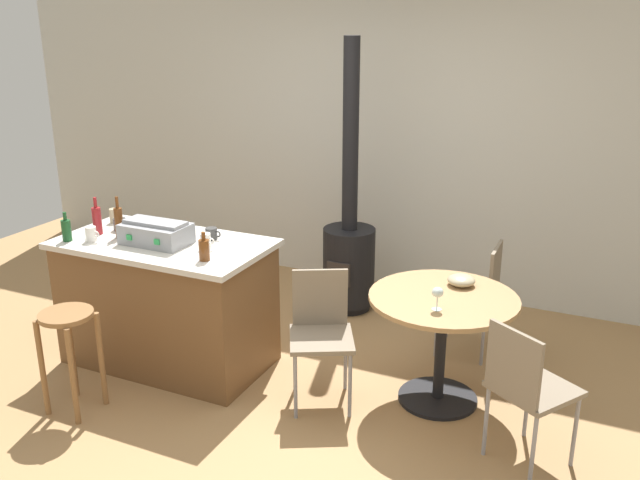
# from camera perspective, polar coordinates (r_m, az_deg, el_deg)

# --- Properties ---
(ground_plane) EXTENTS (8.80, 8.80, 0.00)m
(ground_plane) POSITION_cam_1_polar(r_m,az_deg,el_deg) (4.66, -4.18, -13.07)
(ground_plane) COLOR #A37A4C
(back_wall) EXTENTS (8.00, 0.10, 2.70)m
(back_wall) POSITION_cam_1_polar(r_m,az_deg,el_deg) (6.17, 6.00, 8.25)
(back_wall) COLOR beige
(back_wall) RESTS_ON ground_plane
(kitchen_island) EXTENTS (1.49, 0.81, 0.92)m
(kitchen_island) POSITION_cam_1_polar(r_m,az_deg,el_deg) (5.03, -12.60, -5.06)
(kitchen_island) COLOR brown
(kitchen_island) RESTS_ON ground_plane
(wooden_stool) EXTENTS (0.33, 0.33, 0.68)m
(wooden_stool) POSITION_cam_1_polar(r_m,az_deg,el_deg) (4.59, -20.16, -7.81)
(wooden_stool) COLOR olive
(wooden_stool) RESTS_ON ground_plane
(dining_table) EXTENTS (0.94, 0.94, 0.74)m
(dining_table) POSITION_cam_1_polar(r_m,az_deg,el_deg) (4.44, 10.13, -6.72)
(dining_table) COLOR black
(dining_table) RESTS_ON ground_plane
(folding_chair_near) EXTENTS (0.55, 0.55, 0.86)m
(folding_chair_near) POSITION_cam_1_polar(r_m,az_deg,el_deg) (3.97, 16.79, -11.44)
(folding_chair_near) COLOR #7F705B
(folding_chair_near) RESTS_ON ground_plane
(folding_chair_far) EXTENTS (0.41, 0.41, 0.86)m
(folding_chair_far) POSITION_cam_1_polar(r_m,az_deg,el_deg) (5.14, 12.93, -4.08)
(folding_chair_far) COLOR #7F705B
(folding_chair_far) RESTS_ON ground_plane
(folding_chair_left) EXTENTS (0.54, 0.54, 0.86)m
(folding_chair_left) POSITION_cam_1_polar(r_m,az_deg,el_deg) (4.43, 0.08, -7.28)
(folding_chair_left) COLOR #7F705B
(folding_chair_left) RESTS_ON ground_plane
(wood_stove) EXTENTS (0.44, 0.45, 2.26)m
(wood_stove) POSITION_cam_1_polar(r_m,az_deg,el_deg) (5.76, 2.43, -0.66)
(wood_stove) COLOR black
(wood_stove) RESTS_ON ground_plane
(toolbox) EXTENTS (0.46, 0.28, 0.16)m
(toolbox) POSITION_cam_1_polar(r_m,az_deg,el_deg) (4.81, -13.49, 0.59)
(toolbox) COLOR gray
(toolbox) RESTS_ON kitchen_island
(bottle_0) EXTENTS (0.06, 0.06, 0.21)m
(bottle_0) POSITION_cam_1_polar(r_m,az_deg,el_deg) (5.05, -20.36, 0.80)
(bottle_0) COLOR #194C23
(bottle_0) RESTS_ON kitchen_island
(bottle_1) EXTENTS (0.06, 0.06, 0.29)m
(bottle_1) POSITION_cam_1_polar(r_m,az_deg,el_deg) (5.00, -16.41, 1.47)
(bottle_1) COLOR #603314
(bottle_1) RESTS_ON kitchen_island
(bottle_2) EXTENTS (0.06, 0.06, 0.27)m
(bottle_2) POSITION_cam_1_polar(r_m,az_deg,el_deg) (5.13, -18.07, 1.60)
(bottle_2) COLOR maroon
(bottle_2) RESTS_ON kitchen_island
(bottle_3) EXTENTS (0.07, 0.07, 0.19)m
(bottle_3) POSITION_cam_1_polar(r_m,az_deg,el_deg) (4.42, -9.62, -0.78)
(bottle_3) COLOR #603314
(bottle_3) RESTS_ON kitchen_island
(cup_0) EXTENTS (0.12, 0.08, 0.08)m
(cup_0) POSITION_cam_1_polar(r_m,az_deg,el_deg) (4.84, -9.01, 0.53)
(cup_0) COLOR #383838
(cup_0) RESTS_ON kitchen_island
(cup_1) EXTENTS (0.13, 0.09, 0.09)m
(cup_1) POSITION_cam_1_polar(r_m,az_deg,el_deg) (5.19, -16.32, 1.28)
(cup_1) COLOR #383838
(cup_1) RESTS_ON kitchen_island
(cup_2) EXTENTS (0.11, 0.07, 0.11)m
(cup_2) POSITION_cam_1_polar(r_m,az_deg,el_deg) (5.38, -16.71, 1.95)
(cup_2) COLOR tan
(cup_2) RESTS_ON kitchen_island
(cup_3) EXTENTS (0.11, 0.07, 0.11)m
(cup_3) POSITION_cam_1_polar(r_m,az_deg,el_deg) (4.64, -9.49, -0.09)
(cup_3) COLOR white
(cup_3) RESTS_ON kitchen_island
(cup_4) EXTENTS (0.11, 0.07, 0.10)m
(cup_4) POSITION_cam_1_polar(r_m,az_deg,el_deg) (4.99, -18.51, 0.47)
(cup_4) COLOR white
(cup_4) RESTS_ON kitchen_island
(wine_glass) EXTENTS (0.07, 0.07, 0.14)m
(wine_glass) POSITION_cam_1_polar(r_m,az_deg,el_deg) (4.14, 9.77, -4.39)
(wine_glass) COLOR silver
(wine_glass) RESTS_ON dining_table
(serving_bowl) EXTENTS (0.18, 0.18, 0.07)m
(serving_bowl) POSITION_cam_1_polar(r_m,az_deg,el_deg) (4.55, 11.68, -3.30)
(serving_bowl) COLOR tan
(serving_bowl) RESTS_ON dining_table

